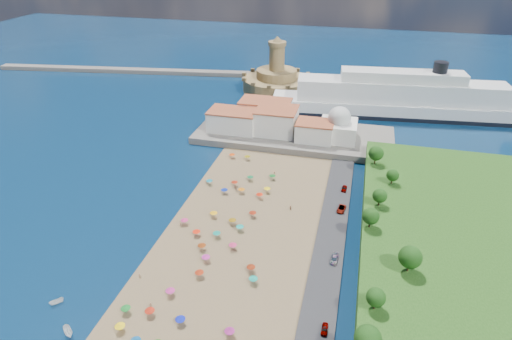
# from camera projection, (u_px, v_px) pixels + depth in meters

# --- Properties ---
(ground) EXTENTS (700.00, 700.00, 0.00)m
(ground) POSITION_uv_depth(u_px,v_px,m) (225.00, 226.00, 139.40)
(ground) COLOR #071938
(ground) RESTS_ON ground
(terrace) EXTENTS (90.00, 36.00, 3.00)m
(terrace) POSITION_uv_depth(u_px,v_px,m) (294.00, 135.00, 198.42)
(terrace) COLOR #59544C
(terrace) RESTS_ON ground
(jetty) EXTENTS (18.00, 70.00, 2.40)m
(jetty) POSITION_uv_depth(u_px,v_px,m) (265.00, 106.00, 232.97)
(jetty) COLOR #59544C
(jetty) RESTS_ON ground
(breakwater) EXTENTS (199.03, 34.77, 2.60)m
(breakwater) POSITION_uv_depth(u_px,v_px,m) (141.00, 71.00, 292.12)
(breakwater) COLOR #59544C
(breakwater) RESTS_ON ground
(waterfront_buildings) EXTENTS (57.00, 29.00, 11.00)m
(waterfront_buildings) POSITION_uv_depth(u_px,v_px,m) (267.00, 119.00, 198.67)
(waterfront_buildings) COLOR silver
(waterfront_buildings) RESTS_ON terrace
(domed_building) EXTENTS (16.00, 16.00, 15.00)m
(domed_building) POSITION_uv_depth(u_px,v_px,m) (338.00, 126.00, 188.80)
(domed_building) COLOR silver
(domed_building) RESTS_ON terrace
(fortress) EXTENTS (40.00, 40.00, 32.40)m
(fortress) POSITION_uv_depth(u_px,v_px,m) (276.00, 80.00, 255.74)
(fortress) COLOR #A08450
(fortress) RESTS_ON ground
(cruise_ship) EXTENTS (132.40, 33.25, 28.62)m
(cruise_ship) POSITION_uv_depth(u_px,v_px,m) (399.00, 100.00, 220.63)
(cruise_ship) COLOR black
(cruise_ship) RESTS_ON ground
(beach_parasols) EXTENTS (31.71, 116.06, 2.20)m
(beach_parasols) POSITION_uv_depth(u_px,v_px,m) (210.00, 245.00, 127.42)
(beach_parasols) COLOR gray
(beach_parasols) RESTS_ON beach
(beachgoers) EXTENTS (35.57, 93.64, 1.89)m
(beachgoers) POSITION_uv_depth(u_px,v_px,m) (219.00, 227.00, 137.03)
(beachgoers) COLOR tan
(beachgoers) RESTS_ON beach
(moored_boats) EXTENTS (12.80, 11.46, 1.72)m
(moored_boats) POSITION_uv_depth(u_px,v_px,m) (64.00, 321.00, 104.18)
(moored_boats) COLOR white
(moored_boats) RESTS_ON ground
(parked_cars) EXTENTS (3.19, 69.87, 1.45)m
(parked_cars) POSITION_uv_depth(u_px,v_px,m) (338.00, 230.00, 135.19)
(parked_cars) COLOR gray
(parked_cars) RESTS_ON promenade
(hillside_trees) EXTENTS (16.02, 108.58, 7.71)m
(hillside_trees) POSITION_uv_depth(u_px,v_px,m) (382.00, 238.00, 117.45)
(hillside_trees) COLOR #382314
(hillside_trees) RESTS_ON hillside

